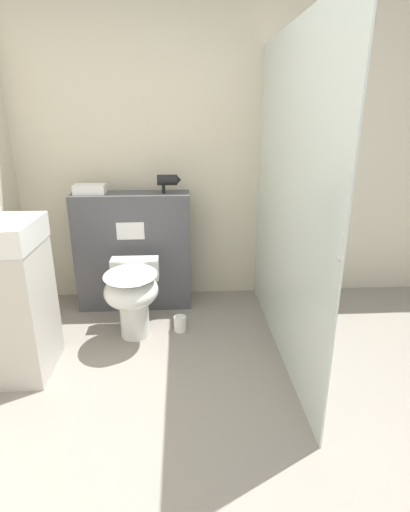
% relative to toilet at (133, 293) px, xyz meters
% --- Properties ---
extents(ground_plane, '(12.00, 12.00, 0.00)m').
position_rel_toilet_xyz_m(ground_plane, '(0.37, -1.21, -0.36)').
color(ground_plane, gray).
extents(wall_back, '(8.00, 0.06, 2.50)m').
position_rel_toilet_xyz_m(wall_back, '(0.37, 0.81, 0.89)').
color(wall_back, beige).
rests_on(wall_back, ground_plane).
extents(partition_panel, '(0.95, 0.28, 0.99)m').
position_rel_toilet_xyz_m(partition_panel, '(-0.04, 0.56, 0.13)').
color(partition_panel, '#4C4C51').
rests_on(partition_panel, ground_plane).
extents(shower_glass, '(0.04, 1.91, 2.10)m').
position_rel_toilet_xyz_m(shower_glass, '(1.04, -0.18, 0.68)').
color(shower_glass, silver).
rests_on(shower_glass, ground_plane).
extents(toilet, '(0.38, 0.57, 0.55)m').
position_rel_toilet_xyz_m(toilet, '(0.00, 0.00, 0.00)').
color(toilet, white).
rests_on(toilet, ground_plane).
extents(sink_vanity, '(0.49, 0.48, 1.15)m').
position_rel_toilet_xyz_m(sink_vanity, '(-0.73, -0.37, 0.14)').
color(sink_vanity, beige).
rests_on(sink_vanity, ground_plane).
extents(hair_drier, '(0.19, 0.08, 0.15)m').
position_rel_toilet_xyz_m(hair_drier, '(0.27, 0.54, 0.72)').
color(hair_drier, black).
rests_on(hair_drier, partition_panel).
extents(folded_towel, '(0.24, 0.15, 0.07)m').
position_rel_toilet_xyz_m(folded_towel, '(-0.36, 0.56, 0.66)').
color(folded_towel, white).
rests_on(folded_towel, partition_panel).
extents(spare_toilet_roll, '(0.09, 0.09, 0.12)m').
position_rel_toilet_xyz_m(spare_toilet_roll, '(0.34, 0.07, -0.30)').
color(spare_toilet_roll, white).
rests_on(spare_toilet_roll, ground_plane).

